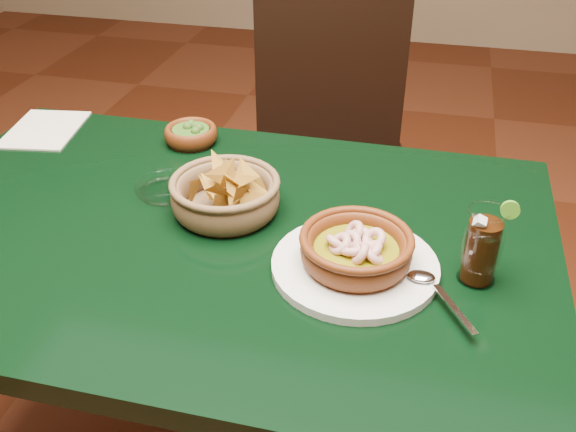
% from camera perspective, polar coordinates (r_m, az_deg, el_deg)
% --- Properties ---
extents(dining_table, '(1.20, 0.80, 0.75)m').
position_cam_1_polar(dining_table, '(1.21, -6.23, -4.92)').
color(dining_table, black).
rests_on(dining_table, ground).
extents(dining_chair, '(0.56, 0.56, 0.98)m').
position_cam_1_polar(dining_chair, '(1.84, 3.98, 5.23)').
color(dining_chair, black).
rests_on(dining_chair, ground).
extents(shrimp_plate, '(0.33, 0.27, 0.08)m').
position_cam_1_polar(shrimp_plate, '(1.04, 6.08, -3.33)').
color(shrimp_plate, silver).
rests_on(shrimp_plate, dining_table).
extents(chip_basket, '(0.23, 0.23, 0.14)m').
position_cam_1_polar(chip_basket, '(1.18, -5.56, 1.92)').
color(chip_basket, brown).
rests_on(chip_basket, dining_table).
extents(guacamole_ramekin, '(0.14, 0.14, 0.05)m').
position_cam_1_polar(guacamole_ramekin, '(1.45, -8.61, 7.25)').
color(guacamole_ramekin, '#4D200B').
rests_on(guacamole_ramekin, dining_table).
extents(cola_drink, '(0.13, 0.13, 0.15)m').
position_cam_1_polar(cola_drink, '(1.04, 16.86, -2.58)').
color(cola_drink, white).
rests_on(cola_drink, dining_table).
extents(glass_ashtray, '(0.13, 0.13, 0.03)m').
position_cam_1_polar(glass_ashtray, '(1.26, -10.83, 2.54)').
color(glass_ashtray, white).
rests_on(glass_ashtray, dining_table).
extents(paper_menu, '(0.18, 0.22, 0.00)m').
position_cam_1_polar(paper_menu, '(1.60, -20.81, 7.22)').
color(paper_menu, beige).
rests_on(paper_menu, dining_table).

